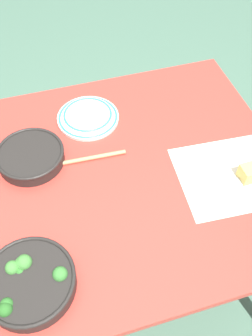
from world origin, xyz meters
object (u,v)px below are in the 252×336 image
skillet_broccoli (28,281)px  grater_knife (246,174)px  dinner_plate_stack (88,116)px  wooden_spoon (65,163)px  cheese_block (251,173)px  skillet_eggs (29,156)px

skillet_broccoli → grater_knife: bearing=-129.5°
grater_knife → dinner_plate_stack: dinner_plate_stack is taller
dinner_plate_stack → wooden_spoon: bearing=57.3°
skillet_broccoli → grater_knife: skillet_broccoli is taller
grater_knife → wooden_spoon: bearing=-52.5°
skillet_broccoli → wooden_spoon: size_ratio=0.95×
skillet_broccoli → wooden_spoon: bearing=-76.3°
skillet_broccoli → wooden_spoon: 0.43m
grater_knife → skillet_broccoli: bearing=-18.3°
grater_knife → cheese_block: size_ratio=2.81×
skillet_broccoli → dinner_plate_stack: bearing=-79.4°
skillet_broccoli → dinner_plate_stack: 0.66m
skillet_eggs → wooden_spoon: bearing=172.7°
skillet_eggs → cheese_block: cheese_block is taller
wooden_spoon → cheese_block: 0.63m
grater_knife → dinner_plate_stack: bearing=-74.1°
skillet_eggs → cheese_block: bearing=173.9°
skillet_broccoli → wooden_spoon: (-0.18, -0.40, -0.02)m
cheese_block → dinner_plate_stack: (0.46, -0.43, -0.01)m
wooden_spoon → cheese_block: size_ratio=4.55×
wooden_spoon → dinner_plate_stack: dinner_plate_stack is taller
cheese_block → dinner_plate_stack: bearing=-43.2°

